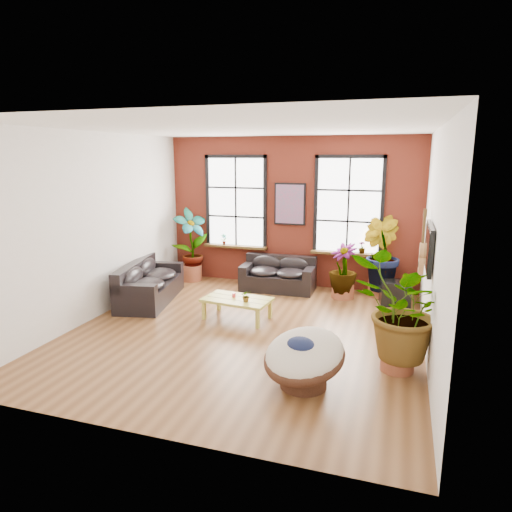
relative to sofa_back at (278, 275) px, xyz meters
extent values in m
cube|color=brown|center=(0.13, -2.71, -0.36)|extent=(6.00, 6.50, 0.02)
cube|color=white|center=(0.13, -2.71, 3.16)|extent=(6.00, 6.50, 0.02)
cube|color=#591D15|center=(0.13, 0.55, 1.40)|extent=(6.00, 0.02, 3.50)
cube|color=silver|center=(0.13, -5.97, 1.40)|extent=(6.00, 0.02, 3.50)
cube|color=silver|center=(-2.88, -2.71, 1.40)|extent=(0.02, 6.50, 3.50)
cube|color=silver|center=(3.14, -2.71, 1.40)|extent=(0.02, 6.50, 3.50)
cube|color=white|center=(-1.22, 0.49, 1.60)|extent=(1.40, 0.02, 2.10)
cube|color=#402C11|center=(-1.22, 0.42, 0.52)|extent=(1.60, 0.22, 0.06)
cube|color=white|center=(1.48, 0.49, 1.60)|extent=(1.40, 0.02, 2.10)
cube|color=#402C11|center=(1.48, 0.42, 0.52)|extent=(1.60, 0.22, 0.06)
cube|color=black|center=(0.00, -0.05, -0.16)|extent=(1.70, 0.86, 0.38)
cube|color=black|center=(-0.01, 0.26, 0.23)|extent=(1.68, 0.24, 0.39)
cube|color=black|center=(-0.74, -0.07, 0.13)|extent=(0.22, 0.82, 0.20)
cube|color=black|center=(0.74, -0.03, 0.13)|extent=(0.22, 0.82, 0.20)
ellipsoid|color=black|center=(-0.32, -0.10, 0.09)|extent=(0.72, 0.70, 0.22)
ellipsoid|color=black|center=(-0.32, 0.13, 0.23)|extent=(0.71, 0.24, 0.37)
ellipsoid|color=black|center=(0.32, -0.09, 0.09)|extent=(0.72, 0.70, 0.22)
ellipsoid|color=black|center=(0.32, 0.15, 0.23)|extent=(0.71, 0.24, 0.37)
cube|color=black|center=(-2.38, -1.66, -0.14)|extent=(1.30, 2.25, 0.41)
cube|color=black|center=(-2.71, -1.73, 0.28)|extent=(0.64, 2.11, 0.42)
cube|color=black|center=(-2.19, -2.59, 0.17)|extent=(0.91, 0.39, 0.22)
cube|color=black|center=(-2.58, -0.73, 0.17)|extent=(0.91, 0.39, 0.22)
ellipsoid|color=black|center=(-2.25, -2.06, 0.12)|extent=(0.92, 1.06, 0.24)
ellipsoid|color=black|center=(-2.50, -2.11, 0.28)|extent=(0.42, 0.95, 0.41)
ellipsoid|color=black|center=(-2.42, -1.24, 0.12)|extent=(0.92, 1.06, 0.24)
ellipsoid|color=black|center=(-2.67, -1.29, 0.28)|extent=(0.42, 0.95, 0.41)
cube|color=gold|center=(-0.24, -2.14, 0.03)|extent=(1.34, 0.87, 0.05)
cube|color=#402C11|center=(-0.25, -2.26, 0.06)|extent=(1.26, 0.16, 0.00)
cube|color=#402C11|center=(-0.22, -2.02, 0.06)|extent=(1.26, 0.16, 0.00)
cube|color=gold|center=(-0.83, -2.36, -0.17)|extent=(0.07, 0.07, 0.35)
cube|color=gold|center=(0.28, -2.49, -0.17)|extent=(0.07, 0.07, 0.35)
cube|color=gold|center=(-0.76, -1.78, -0.17)|extent=(0.07, 0.07, 0.35)
cube|color=gold|center=(0.35, -1.91, -0.17)|extent=(0.07, 0.07, 0.35)
cylinder|color=#DA3642|center=(-0.32, -2.08, 0.10)|extent=(0.08, 0.08, 0.08)
cylinder|color=#442518|center=(1.52, -4.32, -0.22)|extent=(0.84, 0.84, 0.25)
torus|color=#442518|center=(1.52, -4.32, 0.07)|extent=(1.45, 1.45, 0.50)
ellipsoid|color=beige|center=(1.52, -4.32, 0.14)|extent=(1.42, 1.46, 0.68)
ellipsoid|color=#131B3E|center=(1.49, -4.37, 0.26)|extent=(0.52, 0.48, 0.19)
cube|color=black|center=(0.13, 0.48, 1.60)|extent=(0.74, 0.04, 0.98)
cube|color=#0C7F8C|center=(0.13, 0.45, 1.60)|extent=(0.66, 0.02, 0.90)
cube|color=black|center=(3.08, -2.41, 1.30)|extent=(0.06, 1.25, 0.72)
cube|color=black|center=(3.05, -2.41, 1.30)|extent=(0.01, 1.15, 0.62)
cylinder|color=#B27F4C|center=(3.03, -1.36, 0.78)|extent=(0.09, 0.38, 0.38)
cylinder|color=#B27F4C|center=(3.03, -1.36, 1.03)|extent=(0.09, 0.30, 0.30)
cylinder|color=black|center=(3.03, -1.36, 0.78)|extent=(0.09, 0.11, 0.11)
cube|color=#402C11|center=(3.03, -1.36, 1.40)|extent=(0.04, 0.05, 0.55)
cube|color=#402C11|center=(3.03, -1.36, 1.72)|extent=(0.06, 0.06, 0.14)
cube|color=black|center=(2.61, -0.30, -0.10)|extent=(0.66, 0.58, 0.50)
cylinder|color=#984C31|center=(-2.29, 0.12, -0.15)|extent=(0.57, 0.57, 0.39)
cylinder|color=#984C31|center=(2.28, 0.21, -0.16)|extent=(0.59, 0.59, 0.38)
cylinder|color=#984C31|center=(2.72, -3.44, -0.17)|extent=(0.61, 0.61, 0.35)
cylinder|color=#984C31|center=(1.51, -0.18, -0.17)|extent=(0.60, 0.60, 0.35)
imported|color=#103F10|center=(-2.26, 0.11, 0.63)|extent=(1.00, 1.05, 1.66)
imported|color=#103F10|center=(2.24, 0.21, 0.62)|extent=(1.15, 1.16, 1.64)
imported|color=#103F10|center=(2.73, -3.46, 0.57)|extent=(1.81, 1.80, 1.52)
imported|color=#103F10|center=(1.51, -0.22, 0.33)|extent=(0.84, 0.84, 1.08)
imported|color=#103F10|center=(0.00, -2.27, 0.17)|extent=(0.25, 0.23, 0.22)
imported|color=#103F10|center=(-1.52, 0.42, 0.69)|extent=(0.17, 0.17, 0.27)
imported|color=#103F10|center=(1.83, 0.42, 0.69)|extent=(0.19, 0.19, 0.27)
camera|label=1|loc=(2.64, -9.91, 2.71)|focal=32.00mm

